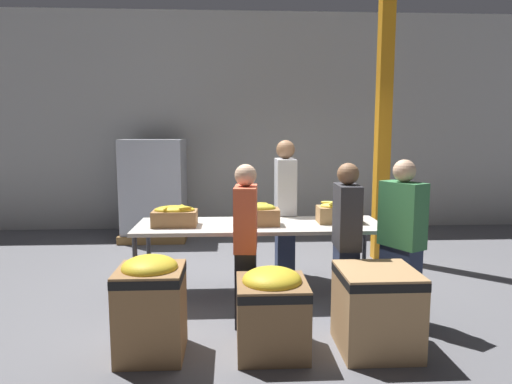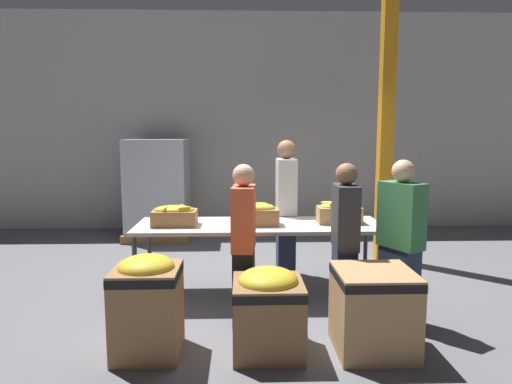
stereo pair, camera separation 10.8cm
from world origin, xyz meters
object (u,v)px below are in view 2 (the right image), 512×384
(sorting_table, at_px, (260,228))
(donation_bin_0, at_px, (147,302))
(volunteer_3, at_px, (244,246))
(support_pillar, at_px, (386,119))
(donation_bin_1, at_px, (268,308))
(volunteer_1, at_px, (400,244))
(pallet_stack_0, at_px, (159,189))
(volunteer_2, at_px, (286,210))
(banana_box_2, at_px, (339,212))
(donation_bin_2, at_px, (373,308))
(volunteer_0, at_px, (345,244))
(banana_box_1, at_px, (257,214))
(banana_box_0, at_px, (175,215))

(sorting_table, distance_m, donation_bin_0, 1.71)
(volunteer_3, xyz_separation_m, support_pillar, (2.00, 2.17, 1.24))
(donation_bin_1, bearing_deg, volunteer_1, 22.94)
(pallet_stack_0, bearing_deg, volunteer_2, -48.72)
(volunteer_1, bearing_deg, volunteer_2, 3.46)
(volunteer_3, bearing_deg, banana_box_2, -48.53)
(sorting_table, bearing_deg, donation_bin_2, -56.88)
(volunteer_1, relative_size, donation_bin_1, 2.18)
(sorting_table, relative_size, pallet_stack_0, 1.60)
(volunteer_0, distance_m, donation_bin_0, 1.89)
(sorting_table, distance_m, pallet_stack_0, 3.32)
(donation_bin_1, bearing_deg, banana_box_2, 57.83)
(volunteer_1, height_order, donation_bin_0, volunteer_1)
(banana_box_1, distance_m, pallet_stack_0, 3.38)
(banana_box_2, xyz_separation_m, donation_bin_1, (-0.87, -1.39, -0.55))
(banana_box_2, bearing_deg, pallet_stack_0, 131.27)
(donation_bin_0, relative_size, donation_bin_1, 1.16)
(sorting_table, height_order, banana_box_1, banana_box_1)
(banana_box_1, xyz_separation_m, donation_bin_1, (0.04, -1.30, -0.55))
(banana_box_0, xyz_separation_m, volunteer_2, (1.28, 0.69, -0.07))
(banana_box_0, xyz_separation_m, volunteer_1, (2.22, -0.77, -0.14))
(sorting_table, bearing_deg, banana_box_0, -176.10)
(banana_box_1, bearing_deg, volunteer_1, -29.83)
(donation_bin_2, bearing_deg, banana_box_2, 90.18)
(banana_box_2, distance_m, donation_bin_2, 1.50)
(volunteer_1, xyz_separation_m, donation_bin_1, (-1.28, -0.54, -0.40))
(volunteer_1, distance_m, donation_bin_0, 2.35)
(volunteer_3, distance_m, donation_bin_2, 1.29)
(volunteer_0, bearing_deg, sorting_table, 48.41)
(volunteer_2, relative_size, donation_bin_2, 2.48)
(volunteer_1, height_order, volunteer_2, volunteer_2)
(volunteer_2, distance_m, donation_bin_2, 2.13)
(banana_box_1, bearing_deg, pallet_stack_0, 118.39)
(volunteer_1, bearing_deg, support_pillar, -42.54)
(banana_box_0, height_order, banana_box_1, banana_box_1)
(volunteer_0, bearing_deg, volunteer_1, -95.57)
(banana_box_1, height_order, pallet_stack_0, pallet_stack_0)
(volunteer_0, xyz_separation_m, pallet_stack_0, (-2.42, 3.65, 0.08))
(donation_bin_2, xyz_separation_m, support_pillar, (0.92, 2.76, 1.63))
(banana_box_1, relative_size, banana_box_2, 0.97)
(volunteer_1, distance_m, donation_bin_2, 0.78)
(banana_box_1, distance_m, donation_bin_0, 1.68)
(banana_box_2, distance_m, donation_bin_0, 2.38)
(volunteer_2, relative_size, donation_bin_0, 2.06)
(support_pillar, bearing_deg, donation_bin_1, -123.14)
(banana_box_0, distance_m, donation_bin_1, 1.70)
(donation_bin_0, height_order, support_pillar, support_pillar)
(pallet_stack_0, bearing_deg, sorting_table, -60.56)
(sorting_table, xyz_separation_m, volunteer_3, (-0.18, -0.78, -0.00))
(donation_bin_1, bearing_deg, banana_box_1, 91.94)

